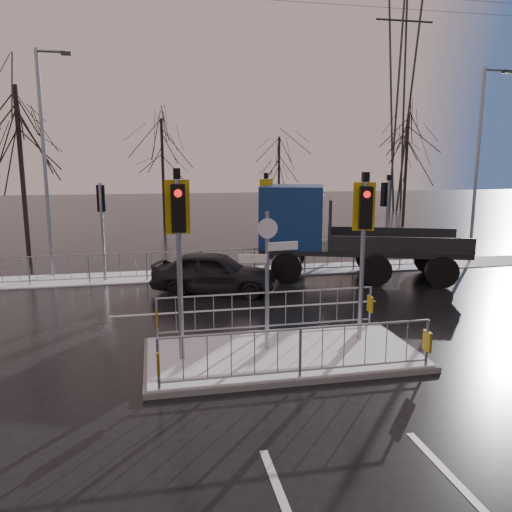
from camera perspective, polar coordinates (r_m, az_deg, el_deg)
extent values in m
plane|color=black|center=(11.34, 2.97, -11.44)|extent=(120.00, 120.00, 0.00)
cube|color=white|center=(19.41, -3.43, -1.96)|extent=(30.00, 2.00, 0.04)
cube|color=silver|center=(14.83, -0.74, -6.01)|extent=(8.00, 0.15, 0.01)
cube|color=#61615C|center=(11.31, 2.98, -11.16)|extent=(6.00, 3.00, 0.12)
cube|color=white|center=(11.29, 2.98, -10.81)|extent=(5.85, 2.85, 0.03)
cube|color=gold|center=(9.48, -11.11, -11.82)|extent=(0.05, 0.28, 0.42)
cube|color=gold|center=(10.90, 18.97, -9.18)|extent=(0.05, 0.28, 0.42)
cube|color=gold|center=(12.08, -11.28, -6.85)|extent=(0.05, 0.28, 0.42)
cube|color=gold|center=(13.23, 12.91, -5.37)|extent=(0.05, 0.28, 0.42)
cylinder|color=gray|center=(10.41, -8.72, -1.91)|extent=(0.11, 0.11, 3.80)
cube|color=black|center=(10.02, -8.89, 5.42)|extent=(0.28, 0.22, 0.95)
cylinder|color=red|center=(9.89, -8.91, 7.10)|extent=(0.16, 0.04, 0.16)
cube|color=gold|center=(10.27, -8.96, 5.55)|extent=(0.50, 0.03, 1.10)
cube|color=black|center=(10.17, -9.05, 9.27)|extent=(0.14, 0.14, 0.22)
cylinder|color=gray|center=(11.77, 12.04, -0.80)|extent=(0.11, 0.11, 3.70)
cube|color=black|center=(11.41, 12.42, 5.43)|extent=(0.33, 0.28, 0.95)
cylinder|color=red|center=(11.28, 12.57, 6.89)|extent=(0.16, 0.08, 0.16)
cube|color=gold|center=(11.66, 12.23, 5.54)|extent=(0.49, 0.16, 1.10)
cube|color=black|center=(11.55, 12.42, 8.82)|extent=(0.14, 0.14, 0.22)
cylinder|color=gray|center=(10.94, 1.27, -3.05)|extent=(0.09, 0.09, 3.10)
cube|color=silver|center=(10.86, 3.09, 1.14)|extent=(0.70, 0.14, 0.18)
cube|color=silver|center=(10.75, -0.38, -0.29)|extent=(0.62, 0.15, 0.18)
cylinder|color=silver|center=(10.69, 1.33, 3.17)|extent=(0.44, 0.03, 0.44)
cylinder|color=gray|center=(18.71, -17.14, 2.61)|extent=(0.11, 0.11, 3.50)
cube|color=black|center=(18.76, -17.30, 6.31)|extent=(0.28, 0.22, 0.95)
cylinder|color=red|center=(18.85, -17.32, 7.24)|extent=(0.16, 0.04, 0.16)
cylinder|color=gray|center=(19.08, 1.11, 3.38)|extent=(0.11, 0.11, 3.60)
cube|color=black|center=(19.13, 1.00, 7.17)|extent=(0.28, 0.22, 0.95)
cylinder|color=red|center=(19.22, 0.93, 8.08)|extent=(0.16, 0.04, 0.16)
cube|color=gold|center=(18.89, 1.17, 7.12)|extent=(0.50, 0.03, 1.10)
cube|color=black|center=(18.93, 1.13, 9.16)|extent=(0.14, 0.14, 0.22)
cylinder|color=gray|center=(20.76, 14.72, 3.49)|extent=(0.11, 0.11, 3.50)
cube|color=black|center=(20.79, 14.55, 6.83)|extent=(0.33, 0.28, 0.95)
cylinder|color=red|center=(20.85, 14.39, 7.68)|extent=(0.16, 0.08, 0.16)
cube|color=black|center=(20.62, 14.97, 8.65)|extent=(0.14, 0.14, 0.22)
imported|color=black|center=(16.51, -4.82, -1.85)|extent=(4.38, 2.85, 1.39)
cylinder|color=black|center=(17.87, 3.53, -1.31)|extent=(1.16, 0.69, 1.11)
cylinder|color=black|center=(20.16, 4.03, 0.06)|extent=(1.16, 0.69, 1.11)
cylinder|color=black|center=(17.92, 13.52, -1.56)|extent=(1.16, 0.69, 1.11)
cylinder|color=black|center=(20.21, 12.89, -0.16)|extent=(1.16, 0.69, 1.11)
cylinder|color=black|center=(18.29, 20.48, -1.70)|extent=(1.16, 0.69, 1.11)
cylinder|color=black|center=(20.53, 19.09, -0.31)|extent=(1.16, 0.69, 1.11)
cube|color=black|center=(18.93, 11.91, 0.80)|extent=(7.78, 4.87, 0.18)
cube|color=navy|center=(18.75, 4.20, 4.63)|extent=(2.99, 3.26, 2.23)
cube|color=black|center=(18.67, 7.55, 5.91)|extent=(0.78, 2.11, 1.22)
cube|color=#2D3033|center=(18.97, 2.14, 0.95)|extent=(0.98, 2.46, 0.39)
cube|color=black|center=(19.03, 15.61, 1.17)|extent=(5.51, 4.15, 0.13)
cube|color=black|center=(18.73, 8.46, 4.05)|extent=(0.98, 2.55, 1.67)
cylinder|color=black|center=(23.27, -25.14, 8.25)|extent=(0.20, 0.20, 7.36)
cylinder|color=black|center=(32.17, -10.57, 9.07)|extent=(0.19, 0.19, 6.90)
cylinder|color=black|center=(35.26, 2.63, 8.61)|extent=(0.16, 0.16, 5.98)
cylinder|color=black|center=(35.34, 16.73, 9.30)|extent=(0.20, 0.20, 7.36)
cylinder|color=gray|center=(22.84, 23.91, 9.12)|extent=(0.14, 0.14, 8.00)
cylinder|color=gray|center=(23.42, 25.72, 18.61)|extent=(1.00, 0.10, 0.10)
cube|color=#2D3033|center=(23.70, 26.73, 18.30)|extent=(0.35, 0.18, 0.12)
cylinder|color=gray|center=(20.02, -22.98, 9.38)|extent=(0.14, 0.14, 8.20)
cylinder|color=gray|center=(20.29, -22.37, 20.82)|extent=(1.00, 0.10, 0.10)
cube|color=#2D3033|center=(20.21, -20.87, 20.82)|extent=(0.35, 0.18, 0.12)
cylinder|color=#2D3033|center=(46.33, 16.57, 17.38)|extent=(1.18, 1.18, 19.97)
cylinder|color=#2D3033|center=(45.79, 15.18, 17.54)|extent=(1.18, 1.18, 19.97)
cylinder|color=#2D3033|center=(45.28, 17.31, 17.51)|extent=(1.18, 1.18, 19.97)
cylinder|color=#2D3033|center=(44.73, 15.90, 17.67)|extent=(1.18, 1.18, 19.97)
cylinder|color=#2D3033|center=(46.57, 16.63, 24.37)|extent=(5.00, 0.16, 0.16)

